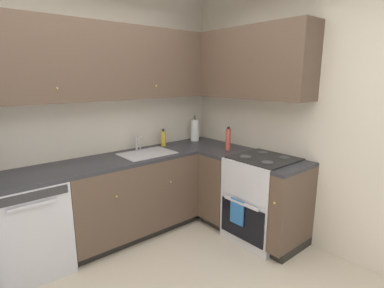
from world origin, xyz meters
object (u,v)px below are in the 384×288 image
oven_range (262,198)px  paper_towel_roll (195,130)px  dishwasher (28,226)px  soap_bottle (163,138)px  oil_bottle (228,139)px

oven_range → paper_towel_roll: (0.03, 1.14, 0.58)m
dishwasher → soap_bottle: size_ratio=4.07×
dishwasher → oil_bottle: size_ratio=3.15×
dishwasher → oil_bottle: 2.17m
oil_bottle → paper_towel_roll: bearing=85.9°
dishwasher → paper_towel_roll: paper_towel_roll is taller
soap_bottle → oil_bottle: bearing=-56.2°
paper_towel_roll → oil_bottle: size_ratio=1.26×
dishwasher → soap_bottle: (1.59, 0.18, 0.56)m
dishwasher → soap_bottle: soap_bottle is taller
paper_towel_roll → oil_bottle: (-0.05, -0.64, -0.01)m
soap_bottle → paper_towel_roll: (0.49, -0.02, 0.05)m
dishwasher → oven_range: 2.28m
oven_range → soap_bottle: (-0.46, 1.16, 0.53)m
oven_range → soap_bottle: soap_bottle is taller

